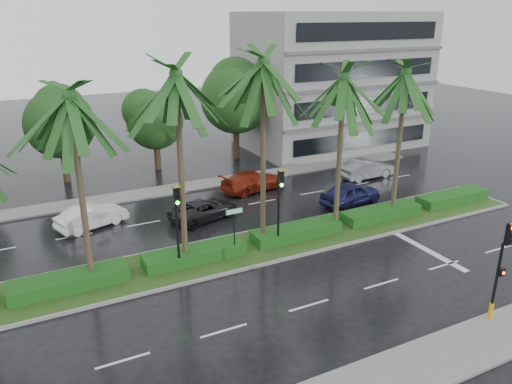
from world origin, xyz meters
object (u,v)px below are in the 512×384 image
car_darkgrey (204,209)px  car_blue (351,193)px  signal_median_left (177,216)px  car_white (92,216)px  street_sign (234,220)px  car_red (253,181)px  signal_near (501,267)px  car_grey (367,169)px

car_darkgrey → car_blue: (9.50, -2.08, 0.14)m
signal_median_left → car_white: bearing=110.3°
signal_median_left → car_white: (-2.81, 7.59, -2.32)m
signal_median_left → street_sign: signal_median_left is taller
signal_median_left → car_blue: 13.70m
street_sign → car_darkgrey: 5.82m
car_white → car_red: bearing=-101.0°
signal_median_left → car_blue: bearing=15.9°
car_darkgrey → signal_near: bearing=-173.4°
car_white → car_darkgrey: (6.31, -1.81, -0.07)m
signal_median_left → street_sign: bearing=3.5°
car_red → car_blue: car_blue is taller
signal_median_left → car_darkgrey: size_ratio=0.99×
street_sign → car_blue: 10.69m
street_sign → car_grey: 16.37m
car_blue → car_grey: 5.98m
signal_near → signal_median_left: bearing=135.9°
signal_near → car_grey: bearing=66.6°
car_white → car_grey: (20.31, 0.06, 0.05)m
signal_near → car_grey: size_ratio=0.98×
street_sign → car_grey: (14.50, 7.46, -1.39)m
street_sign → car_white: bearing=128.1°
street_sign → car_red: bearing=58.1°
street_sign → car_red: (5.50, 8.85, -1.42)m
signal_near → car_darkgrey: bearing=112.8°
signal_median_left → street_sign: (3.00, 0.18, -0.87)m
signal_median_left → car_blue: (13.00, 3.70, -2.25)m
car_blue → car_darkgrey: bearing=68.2°
car_red → car_blue: bearing=-148.9°
signal_near → car_red: (-1.50, 18.72, -1.80)m
car_red → signal_near: bearing=175.5°
car_darkgrey → signal_median_left: bearing=132.6°
street_sign → car_white: (-5.81, 7.41, -1.44)m
car_white → signal_median_left: bearing=-177.9°
car_white → car_darkgrey: bearing=-124.2°
car_blue → car_white: bearing=66.8°
signal_near → car_grey: signal_near is taller
car_red → car_darkgrey: bearing=113.9°
signal_near → car_blue: size_ratio=0.99×
signal_median_left → car_darkgrey: bearing=58.8°
signal_median_left → car_red: signal_median_left is taller
signal_near → car_grey: (7.50, 17.33, -1.77)m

